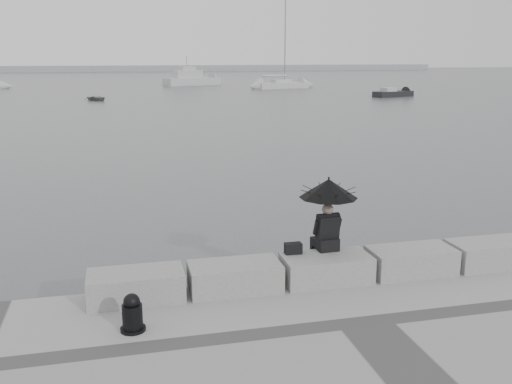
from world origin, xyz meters
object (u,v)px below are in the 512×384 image
object	(u,v)px
motor_cruiser	(192,79)
small_motorboat	(393,94)
sailboat_right	(282,84)
dinghy	(97,98)
seated_person	(328,199)
mooring_bollard	(132,316)

from	to	relation	value
motor_cruiser	small_motorboat	world-z (taller)	motor_cruiser
small_motorboat	motor_cruiser	bearing A→B (deg)	104.82
sailboat_right	small_motorboat	xyz separation A→B (m)	(7.60, -18.28, -0.21)
dinghy	motor_cruiser	bearing A→B (deg)	27.44
seated_person	small_motorboat	size ratio (longest dim) A/B	0.28
mooring_bollard	sailboat_right	world-z (taller)	sailboat_right
sailboat_right	motor_cruiser	world-z (taller)	sailboat_right
motor_cruiser	dinghy	xyz separation A→B (m)	(-13.27, -27.48, -0.65)
seated_person	dinghy	world-z (taller)	seated_person
motor_cruiser	dinghy	world-z (taller)	motor_cruiser
small_motorboat	seated_person	bearing A→B (deg)	-135.45
mooring_bollard	sailboat_right	distance (m)	72.37
small_motorboat	dinghy	distance (m)	31.88
seated_person	mooring_bollard	world-z (taller)	seated_person
motor_cruiser	small_motorboat	size ratio (longest dim) A/B	1.80
sailboat_right	small_motorboat	distance (m)	19.80
seated_person	small_motorboat	xyz separation A→B (m)	(26.20, 49.15, -1.66)
mooring_bollard	dinghy	xyz separation A→B (m)	(-2.01, 52.57, -0.51)
motor_cruiser	small_motorboat	distance (m)	34.82
sailboat_right	dinghy	size ratio (longest dim) A/B	4.58
motor_cruiser	small_motorboat	bearing A→B (deg)	-79.15
seated_person	sailboat_right	distance (m)	69.96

